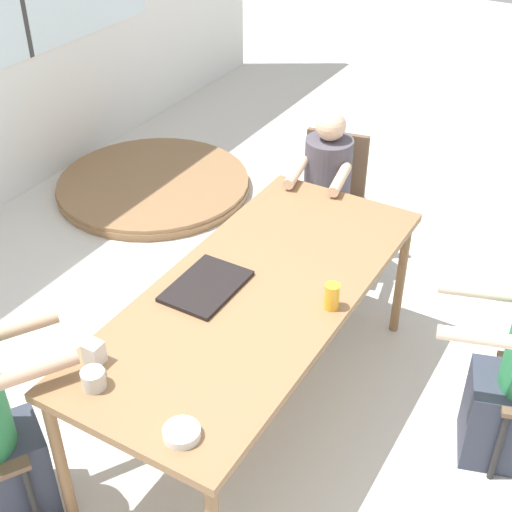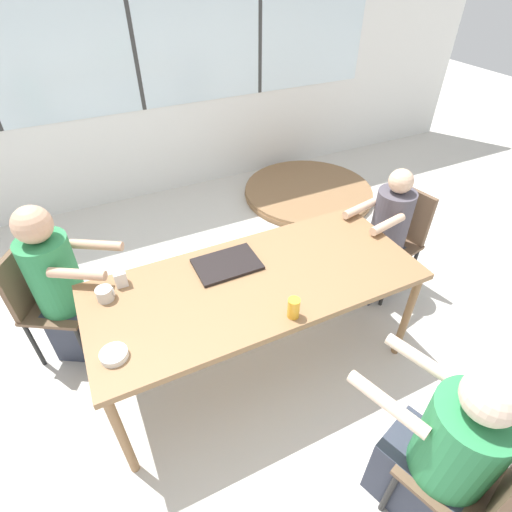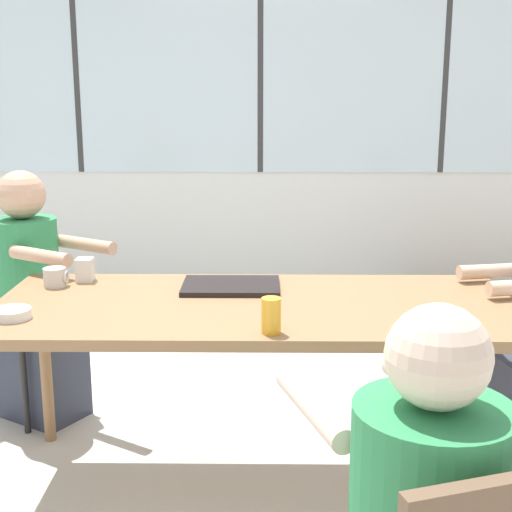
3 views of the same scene
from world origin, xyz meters
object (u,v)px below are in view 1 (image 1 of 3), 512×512
object	(u,v)px
chair_for_man_teal_shirt	(331,191)
coffee_mug	(94,379)
milk_carton_small	(94,353)
bowl_white_shallow	(182,433)
person_man_teal_shirt	(324,206)
folded_table_stack	(154,185)
juice_glass	(332,296)

from	to	relation	value
chair_for_man_teal_shirt	coffee_mug	bearing A→B (deg)	80.24
milk_carton_small	bowl_white_shallow	world-z (taller)	milk_carton_small
person_man_teal_shirt	folded_table_stack	bearing A→B (deg)	-22.61
juice_glass	bowl_white_shallow	distance (m)	0.92
chair_for_man_teal_shirt	coffee_mug	world-z (taller)	chair_for_man_teal_shirt
chair_for_man_teal_shirt	folded_table_stack	distance (m)	1.61
chair_for_man_teal_shirt	bowl_white_shallow	size ratio (longest dim) A/B	6.52
chair_for_man_teal_shirt	milk_carton_small	distance (m)	2.11
person_man_teal_shirt	bowl_white_shallow	size ratio (longest dim) A/B	8.24
coffee_mug	folded_table_stack	bearing A→B (deg)	33.89
bowl_white_shallow	coffee_mug	bearing A→B (deg)	85.56
chair_for_man_teal_shirt	person_man_teal_shirt	xyz separation A→B (m)	(-0.16, -0.03, -0.02)
person_man_teal_shirt	bowl_white_shallow	world-z (taller)	person_man_teal_shirt
coffee_mug	milk_carton_small	distance (m)	0.13
juice_glass	bowl_white_shallow	bearing A→B (deg)	171.17
chair_for_man_teal_shirt	juice_glass	distance (m)	1.48
bowl_white_shallow	folded_table_stack	world-z (taller)	bowl_white_shallow
chair_for_man_teal_shirt	person_man_teal_shirt	distance (m)	0.16
chair_for_man_teal_shirt	juice_glass	bearing A→B (deg)	103.80
person_man_teal_shirt	coffee_mug	size ratio (longest dim) A/B	11.21
chair_for_man_teal_shirt	folded_table_stack	xyz separation A→B (m)	(0.16, 1.53, -0.47)
juice_glass	milk_carton_small	xyz separation A→B (m)	(-0.77, 0.64, -0.01)
chair_for_man_teal_shirt	juice_glass	xyz separation A→B (m)	(-1.32, -0.61, 0.31)
person_man_teal_shirt	milk_carton_small	world-z (taller)	person_man_teal_shirt
bowl_white_shallow	folded_table_stack	bearing A→B (deg)	40.00
coffee_mug	milk_carton_small	world-z (taller)	milk_carton_small
bowl_white_shallow	juice_glass	bearing A→B (deg)	-8.83
milk_carton_small	folded_table_stack	world-z (taller)	milk_carton_small
folded_table_stack	juice_glass	bearing A→B (deg)	-124.62
chair_for_man_teal_shirt	milk_carton_small	size ratio (longest dim) A/B	8.92
chair_for_man_teal_shirt	milk_carton_small	xyz separation A→B (m)	(-2.09, 0.04, 0.30)
juice_glass	coffee_mug	bearing A→B (deg)	147.25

